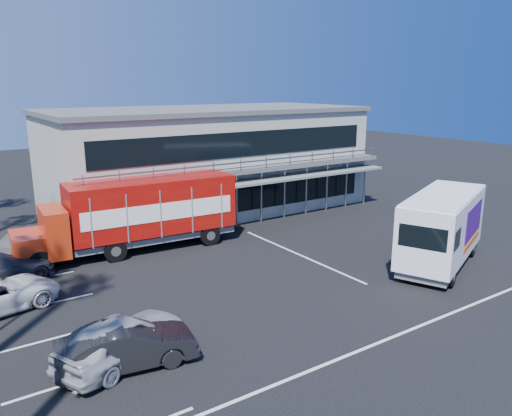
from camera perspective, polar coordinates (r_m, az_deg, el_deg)
ground at (r=23.76m, az=5.67°, el=-8.18°), size 120.00×120.00×0.00m
building at (r=36.51m, az=-5.60°, el=5.61°), size 22.40×12.00×7.30m
red_truck at (r=27.90m, az=-13.34°, el=-0.46°), size 11.80×3.48×3.92m
white_van at (r=26.63m, az=20.49°, el=-2.13°), size 7.92×5.32×3.67m
parked_car_a at (r=17.56m, az=-15.09°, el=-14.13°), size 5.08×3.65×1.61m
parked_car_b at (r=17.17m, az=-14.50°, el=-15.04°), size 4.66×2.27×1.47m
parked_car_e at (r=29.16m, az=-23.85°, el=-3.45°), size 5.06×3.25×1.60m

